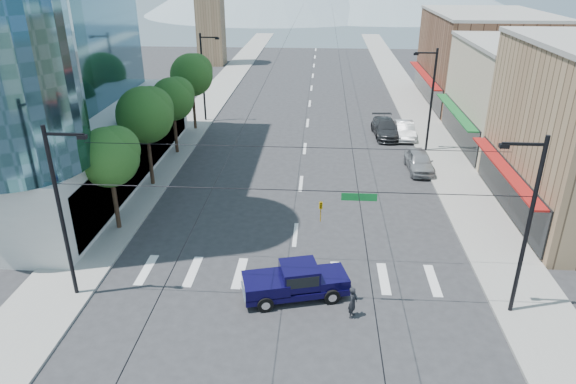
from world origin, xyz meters
name	(u,v)px	position (x,y,z in m)	size (l,w,h in m)	color
ground	(289,291)	(0.00, 0.00, 0.00)	(160.00, 160.00, 0.00)	#28282B
sidewalk_left	(213,97)	(-12.00, 40.00, 0.07)	(4.00, 120.00, 0.15)	gray
sidewalk_right	(409,100)	(12.00, 40.00, 0.07)	(4.00, 120.00, 0.15)	gray
shop_mid	(533,98)	(20.00, 24.00, 4.50)	(12.00, 14.00, 9.00)	tan
shop_far	(483,60)	(20.00, 40.00, 5.00)	(12.00, 18.00, 10.00)	brown
tree_near	(111,155)	(-11.07, 6.10, 4.99)	(3.65, 3.64, 6.71)	black
tree_midnear	(147,113)	(-11.07, 13.10, 5.59)	(4.09, 4.09, 7.52)	black
tree_midfar	(174,97)	(-11.07, 20.10, 4.99)	(3.65, 3.64, 6.71)	black
tree_far	(193,74)	(-11.07, 27.10, 5.59)	(4.09, 4.09, 7.52)	black
signal_rig	(292,221)	(0.19, -1.00, 4.64)	(21.80, 0.20, 9.00)	black
lamp_pole_nw	(204,74)	(-10.67, 30.00, 4.94)	(2.00, 0.25, 9.00)	black
lamp_pole_ne	(430,97)	(10.67, 22.00, 4.94)	(2.00, 0.25, 9.00)	black
pickup_truck	(295,281)	(0.32, -0.40, 0.94)	(5.64, 3.18, 1.81)	#0A0632
pedestrian	(353,302)	(3.15, -1.81, 0.81)	(0.59, 0.39, 1.62)	black
parked_car_near	(419,161)	(9.40, 17.35, 0.81)	(1.92, 4.78, 1.63)	#98999C
parked_car_mid	(405,130)	(9.40, 25.76, 0.77)	(1.63, 4.68, 1.54)	silver
parked_car_far	(386,128)	(7.64, 26.06, 0.82)	(2.30, 5.66, 1.64)	#2D2D2F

